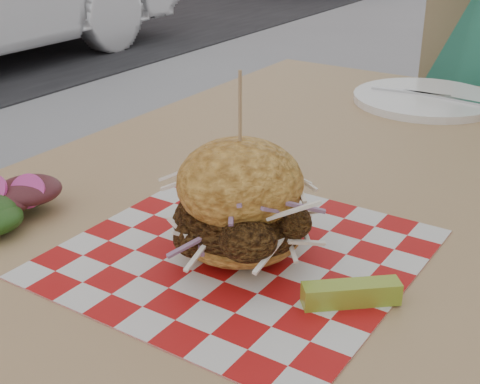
{
  "coord_description": "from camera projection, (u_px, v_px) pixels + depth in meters",
  "views": [
    {
      "loc": [
        0.62,
        -0.91,
        1.11
      ],
      "look_at": [
        0.27,
        -0.37,
        0.82
      ],
      "focal_mm": 50.0,
      "sensor_mm": 36.0,
      "label": 1
    }
  ],
  "objects": [
    {
      "name": "patio_chair",
      "position": [
        479.0,
        128.0,
        1.75
      ],
      "size": [
        0.46,
        0.47,
        0.95
      ],
      "rotation": [
        0.0,
        0.0,
        0.1
      ],
      "color": "tan",
      "rests_on": "ground"
    },
    {
      "name": "side_salad",
      "position": [
        8.0,
        209.0,
        0.81
      ],
      "size": [
        0.14,
        0.13,
        0.05
      ],
      "color": "#3F1419",
      "rests_on": "patio_table"
    },
    {
      "name": "sandwich",
      "position": [
        240.0,
        206.0,
        0.71
      ],
      "size": [
        0.18,
        0.18,
        0.2
      ],
      "color": "gold",
      "rests_on": "paper_liner"
    },
    {
      "name": "patio_table",
      "position": [
        321.0,
        224.0,
        0.98
      ],
      "size": [
        0.8,
        1.2,
        0.75
      ],
      "color": "tan",
      "rests_on": "ground"
    },
    {
      "name": "place_setting",
      "position": [
        425.0,
        99.0,
        1.27
      ],
      "size": [
        0.27,
        0.27,
        0.02
      ],
      "color": "white",
      "rests_on": "patio_table"
    },
    {
      "name": "paper_liner",
      "position": [
        240.0,
        253.0,
        0.74
      ],
      "size": [
        0.36,
        0.36,
        0.0
      ],
      "primitive_type": "cube",
      "color": "#B71212",
      "rests_on": "patio_table"
    },
    {
      "name": "pickle_spear",
      "position": [
        351.0,
        293.0,
        0.64
      ],
      "size": [
        0.09,
        0.08,
        0.02
      ],
      "primitive_type": "cube",
      "rotation": [
        0.0,
        0.0,
        0.71
      ],
      "color": "#93B033",
      "rests_on": "paper_liner"
    }
  ]
}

